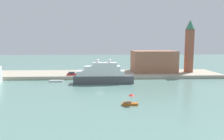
{
  "coord_description": "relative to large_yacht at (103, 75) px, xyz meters",
  "views": [
    {
      "loc": [
        0.54,
        -77.71,
        15.94
      ],
      "look_at": [
        4.54,
        6.0,
        5.35
      ],
      "focal_mm": 35.89,
      "sensor_mm": 36.0,
      "label": 1
    }
  ],
  "objects": [
    {
      "name": "ground",
      "position": [
        -1.04,
        -7.52,
        -3.25
      ],
      "size": [
        400.0,
        400.0,
        0.0
      ],
      "primitive_type": "plane",
      "color": "slate"
    },
    {
      "name": "quay_dock",
      "position": [
        -1.04,
        19.4,
        -2.52
      ],
      "size": [
        110.0,
        21.83,
        1.47
      ],
      "primitive_type": "cube",
      "color": "#ADA38E",
      "rests_on": "ground"
    },
    {
      "name": "large_yacht",
      "position": [
        0.0,
        0.0,
        0.0
      ],
      "size": [
        22.85,
        4.83,
        11.08
      ],
      "color": "#4C4C51",
      "rests_on": "ground"
    },
    {
      "name": "small_motorboat",
      "position": [
        6.66,
        -30.54,
        -2.18
      ],
      "size": [
        4.07,
        1.62,
        3.02
      ],
      "color": "#C66019",
      "rests_on": "ground"
    },
    {
      "name": "work_barge",
      "position": [
        -18.57,
        3.82,
        -2.9
      ],
      "size": [
        5.34,
        1.44,
        0.7
      ],
      "primitive_type": "cube",
      "color": "silver",
      "rests_on": "ground"
    },
    {
      "name": "harbor_building",
      "position": [
        24.78,
        22.39,
        3.29
      ],
      "size": [
        20.35,
        15.63,
        10.14
      ],
      "primitive_type": "cube",
      "color": "#9E664C",
      "rests_on": "quay_dock"
    },
    {
      "name": "bell_tower",
      "position": [
        41.34,
        19.71,
        11.7
      ],
      "size": [
        4.21,
        4.21,
        24.71
      ],
      "color": "#93513D",
      "rests_on": "quay_dock"
    },
    {
      "name": "parked_car",
      "position": [
        -13.26,
        11.73,
        -1.15
      ],
      "size": [
        4.47,
        1.86,
        1.47
      ],
      "color": "#B21E1E",
      "rests_on": "quay_dock"
    },
    {
      "name": "person_figure",
      "position": [
        -9.82,
        14.88,
        -0.93
      ],
      "size": [
        0.36,
        0.36,
        1.83
      ],
      "color": "#334C8C",
      "rests_on": "quay_dock"
    },
    {
      "name": "mooring_bollard",
      "position": [
        2.62,
        9.9,
        -1.45
      ],
      "size": [
        0.49,
        0.49,
        0.66
      ],
      "primitive_type": "cylinder",
      "color": "black",
      "rests_on": "quay_dock"
    }
  ]
}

